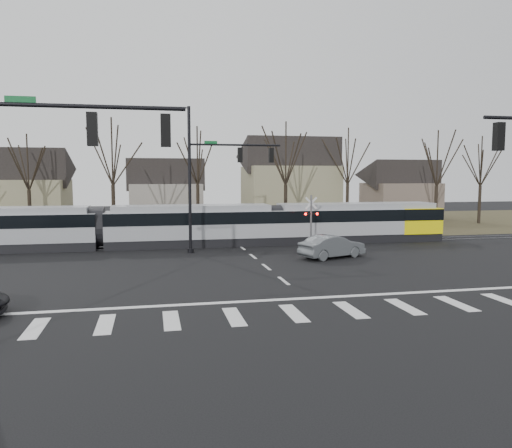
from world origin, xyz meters
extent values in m
plane|color=black|center=(0.00, 0.00, 0.00)|extent=(140.00, 140.00, 0.00)
cube|color=#38331E|center=(0.00, 32.00, 0.01)|extent=(140.00, 28.00, 0.01)
cube|color=silver|center=(-10.80, -4.00, 0.01)|extent=(0.60, 2.60, 0.01)
cube|color=silver|center=(-8.40, -4.00, 0.01)|extent=(0.60, 2.60, 0.01)
cube|color=silver|center=(-6.00, -4.00, 0.01)|extent=(0.60, 2.60, 0.01)
cube|color=silver|center=(-3.60, -4.00, 0.01)|extent=(0.60, 2.60, 0.01)
cube|color=silver|center=(-1.20, -4.00, 0.01)|extent=(0.60, 2.60, 0.01)
cube|color=silver|center=(1.20, -4.00, 0.01)|extent=(0.60, 2.60, 0.01)
cube|color=silver|center=(3.60, -4.00, 0.01)|extent=(0.60, 2.60, 0.01)
cube|color=silver|center=(6.00, -4.00, 0.01)|extent=(0.60, 2.60, 0.01)
cube|color=silver|center=(8.40, -4.00, 0.01)|extent=(0.60, 2.60, 0.01)
cube|color=silver|center=(0.00, -1.80, 0.01)|extent=(28.00, 0.35, 0.01)
cube|color=silver|center=(0.00, 2.00, 0.01)|extent=(0.18, 2.00, 0.01)
cube|color=silver|center=(0.00, 6.00, 0.01)|extent=(0.18, 2.00, 0.01)
cube|color=silver|center=(0.00, 10.00, 0.01)|extent=(0.18, 2.00, 0.01)
cube|color=silver|center=(0.00, 14.00, 0.01)|extent=(0.18, 2.00, 0.01)
cube|color=silver|center=(0.00, 18.00, 0.01)|extent=(0.18, 2.00, 0.01)
cube|color=silver|center=(0.00, 22.00, 0.01)|extent=(0.18, 2.00, 0.01)
cube|color=silver|center=(0.00, 26.00, 0.01)|extent=(0.18, 2.00, 0.01)
cube|color=silver|center=(0.00, 30.00, 0.01)|extent=(0.18, 2.00, 0.01)
cube|color=#59595E|center=(0.00, 15.10, 0.03)|extent=(90.00, 0.12, 0.06)
cube|color=#59595E|center=(0.00, 16.50, 0.03)|extent=(90.00, 0.12, 0.06)
cube|color=gray|center=(-3.59, 16.00, 1.58)|extent=(13.03, 3.04, 3.17)
cube|color=black|center=(-3.59, 16.00, 2.23)|extent=(13.05, 3.08, 0.92)
cube|color=gray|center=(9.98, 16.00, 1.58)|extent=(14.11, 3.04, 3.17)
cube|color=black|center=(9.98, 16.00, 2.23)|extent=(14.13, 3.08, 0.92)
cube|color=#FFEC07|center=(15.30, 16.00, 1.68)|extent=(3.47, 3.10, 2.12)
imported|color=#54585C|center=(5.04, 8.39, 0.76)|extent=(4.71, 5.71, 1.53)
cylinder|color=black|center=(-8.75, -6.00, 7.60)|extent=(6.50, 0.14, 0.14)
cube|color=#0C5926|center=(-10.50, -6.00, 7.75)|extent=(0.90, 0.03, 0.22)
cube|color=black|center=(-8.43, -6.00, 6.90)|extent=(0.32, 0.32, 1.05)
sphere|color=#FF0C07|center=(-8.43, -6.00, 7.23)|extent=(0.22, 0.22, 0.22)
cube|color=black|center=(-6.15, -6.00, 6.90)|extent=(0.32, 0.32, 1.05)
sphere|color=#FF0C07|center=(-6.15, -6.00, 7.23)|extent=(0.22, 0.22, 0.22)
cube|color=black|center=(6.15, -6.00, 6.90)|extent=(0.32, 0.32, 1.05)
sphere|color=#FF0C07|center=(6.15, -6.00, 7.23)|extent=(0.22, 0.22, 0.22)
cylinder|color=black|center=(-4.00, 12.50, 5.10)|extent=(0.22, 0.22, 10.20)
cylinder|color=black|center=(-4.00, 12.50, 0.15)|extent=(0.44, 0.44, 0.30)
cylinder|color=black|center=(-0.75, 12.50, 7.60)|extent=(6.50, 0.14, 0.14)
cube|color=#0C5926|center=(-2.50, 12.50, 7.75)|extent=(0.90, 0.03, 0.22)
cube|color=black|center=(-0.42, 12.50, 6.90)|extent=(0.32, 0.32, 1.05)
sphere|color=#FF0C07|center=(-0.42, 12.50, 7.23)|extent=(0.22, 0.22, 0.22)
cube|color=black|center=(1.85, 12.50, 6.90)|extent=(0.32, 0.32, 1.05)
sphere|color=#FF0C07|center=(1.85, 12.50, 7.23)|extent=(0.22, 0.22, 0.22)
cube|color=#59595B|center=(-6.50, 12.50, 10.02)|extent=(0.55, 0.22, 0.14)
cylinder|color=#59595B|center=(5.00, 12.80, 2.00)|extent=(0.14, 0.14, 4.00)
cylinder|color=#59595B|center=(5.00, 12.80, 0.10)|extent=(0.36, 0.36, 0.20)
cube|color=silver|center=(5.00, 12.80, 3.40)|extent=(0.95, 0.04, 0.95)
cube|color=silver|center=(5.00, 12.80, 3.40)|extent=(0.95, 0.04, 0.95)
cube|color=black|center=(5.00, 12.80, 2.60)|extent=(1.00, 0.10, 0.12)
sphere|color=#FF0C07|center=(4.55, 12.72, 2.60)|extent=(0.18, 0.18, 0.18)
sphere|color=#FF0C07|center=(5.45, 12.72, 2.60)|extent=(0.18, 0.18, 0.18)
cube|color=gray|center=(-20.00, 34.00, 2.50)|extent=(9.00, 8.00, 5.00)
cube|color=gray|center=(-5.00, 36.00, 2.25)|extent=(8.00, 7.00, 4.50)
cube|color=gray|center=(9.00, 33.00, 3.25)|extent=(10.00, 8.00, 6.50)
cube|color=brown|center=(24.00, 35.00, 2.25)|extent=(8.00, 7.00, 4.50)
camera|label=1|loc=(-6.65, -22.63, 5.45)|focal=35.00mm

